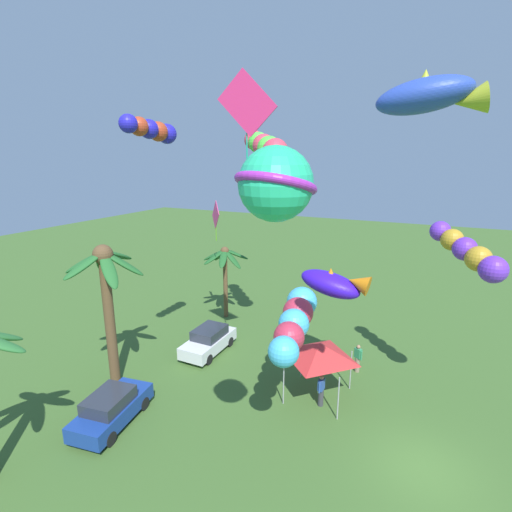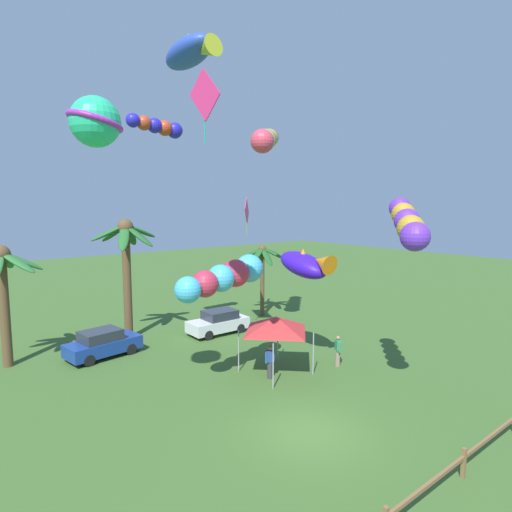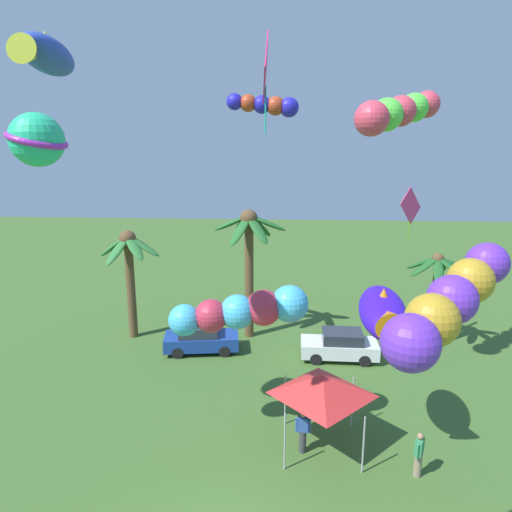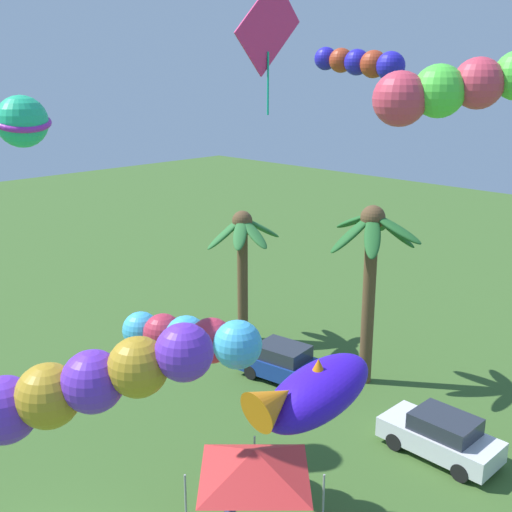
{
  "view_description": "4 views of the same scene",
  "coord_description": "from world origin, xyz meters",
  "px_view_note": "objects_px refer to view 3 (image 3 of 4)",
  "views": [
    {
      "loc": [
        -13.47,
        0.58,
        11.36
      ],
      "look_at": [
        0.42,
        7.18,
        7.43
      ],
      "focal_mm": 26.77,
      "sensor_mm": 36.0,
      "label": 1
    },
    {
      "loc": [
        -10.83,
        -10.33,
        8.26
      ],
      "look_at": [
        2.54,
        6.2,
        5.72
      ],
      "focal_mm": 30.2,
      "sensor_mm": 36.0,
      "label": 2
    },
    {
      "loc": [
        1.4,
        -9.58,
        10.56
      ],
      "look_at": [
        0.29,
        6.67,
        6.71
      ],
      "focal_mm": 31.56,
      "sensor_mm": 36.0,
      "label": 3
    },
    {
      "loc": [
        13.05,
        -5.34,
        12.32
      ],
      "look_at": [
        1.77,
        5.99,
        7.69
      ],
      "focal_mm": 44.83,
      "sensor_mm": 36.0,
      "label": 4
    }
  ],
  "objects_px": {
    "kite_tube_4": "(244,311)",
    "spectator_1": "(419,454)",
    "festival_tent": "(322,385)",
    "kite_tube_2": "(265,105)",
    "kite_tube_3": "(447,305)",
    "palm_tree_2": "(436,274)",
    "parked_car_1": "(201,338)",
    "spectator_0": "(303,431)",
    "kite_tube_5": "(397,112)",
    "kite_fish_0": "(384,312)",
    "kite_fish_8": "(45,55)",
    "kite_ball_1": "(37,140)",
    "palm_tree_0": "(129,259)",
    "parked_car_0": "(340,345)",
    "kite_diamond_6": "(411,206)",
    "palm_tree_1": "(249,244)",
    "kite_diamond_7": "(266,69)"
  },
  "relations": [
    {
      "from": "festival_tent",
      "to": "kite_tube_3",
      "type": "relative_size",
      "value": 0.91
    },
    {
      "from": "kite_fish_0",
      "to": "kite_diamond_6",
      "type": "bearing_deg",
      "value": 71.2
    },
    {
      "from": "kite_diamond_6",
      "to": "festival_tent",
      "type": "bearing_deg",
      "value": -119.63
    },
    {
      "from": "parked_car_1",
      "to": "festival_tent",
      "type": "height_order",
      "value": "festival_tent"
    },
    {
      "from": "palm_tree_1",
      "to": "parked_car_0",
      "type": "distance_m",
      "value": 7.28
    },
    {
      "from": "kite_tube_3",
      "to": "spectator_0",
      "type": "bearing_deg",
      "value": 115.12
    },
    {
      "from": "palm_tree_2",
      "to": "kite_diamond_7",
      "type": "height_order",
      "value": "kite_diamond_7"
    },
    {
      "from": "spectator_1",
      "to": "kite_diamond_6",
      "type": "xyz_separation_m",
      "value": [
        1.78,
        9.9,
        6.97
      ]
    },
    {
      "from": "kite_ball_1",
      "to": "kite_tube_2",
      "type": "bearing_deg",
      "value": 53.32
    },
    {
      "from": "kite_tube_4",
      "to": "palm_tree_0",
      "type": "bearing_deg",
      "value": 129.05
    },
    {
      "from": "kite_fish_0",
      "to": "kite_fish_8",
      "type": "height_order",
      "value": "kite_fish_8"
    },
    {
      "from": "parked_car_1",
      "to": "kite_tube_3",
      "type": "height_order",
      "value": "kite_tube_3"
    },
    {
      "from": "kite_tube_3",
      "to": "kite_tube_5",
      "type": "xyz_separation_m",
      "value": [
        1.02,
        9.96,
        4.47
      ]
    },
    {
      "from": "festival_tent",
      "to": "kite_tube_5",
      "type": "height_order",
      "value": "kite_tube_5"
    },
    {
      "from": "palm_tree_1",
      "to": "kite_tube_5",
      "type": "xyz_separation_m",
      "value": [
        6.29,
        -5.67,
        6.55
      ]
    },
    {
      "from": "kite_tube_3",
      "to": "palm_tree_0",
      "type": "bearing_deg",
      "value": 128.48
    },
    {
      "from": "kite_tube_3",
      "to": "kite_fish_8",
      "type": "xyz_separation_m",
      "value": [
        -8.74,
        1.78,
        5.11
      ]
    },
    {
      "from": "kite_tube_4",
      "to": "palm_tree_1",
      "type": "bearing_deg",
      "value": 93.63
    },
    {
      "from": "kite_fish_0",
      "to": "kite_tube_4",
      "type": "distance_m",
      "value": 4.74
    },
    {
      "from": "spectator_0",
      "to": "kite_tube_5",
      "type": "bearing_deg",
      "value": 51.98
    },
    {
      "from": "festival_tent",
      "to": "parked_car_1",
      "type": "bearing_deg",
      "value": 127.49
    },
    {
      "from": "kite_tube_5",
      "to": "parked_car_1",
      "type": "bearing_deg",
      "value": 158.71
    },
    {
      "from": "parked_car_1",
      "to": "kite_fish_0",
      "type": "relative_size",
      "value": 1.1
    },
    {
      "from": "kite_tube_4",
      "to": "spectator_1",
      "type": "bearing_deg",
      "value": -15.44
    },
    {
      "from": "palm_tree_2",
      "to": "parked_car_1",
      "type": "distance_m",
      "value": 12.97
    },
    {
      "from": "parked_car_1",
      "to": "festival_tent",
      "type": "bearing_deg",
      "value": -52.51
    },
    {
      "from": "spectator_0",
      "to": "festival_tent",
      "type": "bearing_deg",
      "value": 27.47
    },
    {
      "from": "spectator_1",
      "to": "kite_fish_8",
      "type": "distance_m",
      "value": 15.7
    },
    {
      "from": "parked_car_0",
      "to": "palm_tree_1",
      "type": "bearing_deg",
      "value": 151.47
    },
    {
      "from": "palm_tree_1",
      "to": "parked_car_0",
      "type": "relative_size",
      "value": 1.89
    },
    {
      "from": "kite_ball_1",
      "to": "kite_fish_8",
      "type": "relative_size",
      "value": 0.92
    },
    {
      "from": "palm_tree_1",
      "to": "kite_diamond_7",
      "type": "bearing_deg",
      "value": -80.43
    },
    {
      "from": "spectator_1",
      "to": "kite_tube_5",
      "type": "height_order",
      "value": "kite_tube_5"
    },
    {
      "from": "festival_tent",
      "to": "kite_tube_5",
      "type": "bearing_deg",
      "value": 55.45
    },
    {
      "from": "festival_tent",
      "to": "kite_tube_2",
      "type": "relative_size",
      "value": 0.85
    },
    {
      "from": "parked_car_0",
      "to": "kite_tube_3",
      "type": "relative_size",
      "value": 1.25
    },
    {
      "from": "kite_tube_2",
      "to": "kite_tube_5",
      "type": "distance_m",
      "value": 6.16
    },
    {
      "from": "parked_car_1",
      "to": "kite_tube_5",
      "type": "distance_m",
      "value": 14.64
    },
    {
      "from": "kite_tube_2",
      "to": "kite_diamond_6",
      "type": "bearing_deg",
      "value": 10.21
    },
    {
      "from": "parked_car_0",
      "to": "kite_tube_2",
      "type": "height_order",
      "value": "kite_tube_2"
    },
    {
      "from": "parked_car_0",
      "to": "spectator_1",
      "type": "xyz_separation_m",
      "value": [
        1.61,
        -8.54,
        0.06
      ]
    },
    {
      "from": "parked_car_1",
      "to": "parked_car_0",
      "type": "bearing_deg",
      "value": -3.0
    },
    {
      "from": "festival_tent",
      "to": "kite_diamond_6",
      "type": "xyz_separation_m",
      "value": [
        4.88,
        8.58,
        5.31
      ]
    },
    {
      "from": "palm_tree_0",
      "to": "parked_car_1",
      "type": "height_order",
      "value": "palm_tree_0"
    },
    {
      "from": "kite_tube_3",
      "to": "kite_tube_4",
      "type": "distance_m",
      "value": 8.04
    },
    {
      "from": "spectator_1",
      "to": "festival_tent",
      "type": "distance_m",
      "value": 3.75
    },
    {
      "from": "spectator_1",
      "to": "kite_fish_8",
      "type": "bearing_deg",
      "value": -165.09
    },
    {
      "from": "palm_tree_0",
      "to": "palm_tree_1",
      "type": "relative_size",
      "value": 0.85
    },
    {
      "from": "parked_car_0",
      "to": "kite_tube_2",
      "type": "xyz_separation_m",
      "value": [
        -3.91,
        0.05,
        11.84
      ]
    },
    {
      "from": "kite_fish_8",
      "to": "kite_tube_2",
      "type": "bearing_deg",
      "value": 68.44
    }
  ]
}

